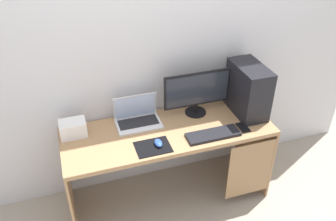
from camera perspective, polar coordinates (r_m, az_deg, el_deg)
The scene contains 11 objects.
ground_plane at distance 3.31m, azimuth -0.00°, elevation -13.17°, with size 8.00×8.00×0.00m, color #9E9384.
wall_back at distance 2.82m, azimuth -2.15°, elevation 10.44°, with size 4.00×0.05×2.60m.
desk at distance 2.90m, azimuth 0.45°, elevation -5.19°, with size 1.67×0.61×0.72m.
pc_tower at distance 3.00m, azimuth 12.66°, elevation 3.28°, with size 0.22×0.41×0.43m, color black.
monitor at distance 2.91m, azimuth 4.64°, elevation 2.95°, with size 0.56×0.18×0.38m.
laptop at distance 2.89m, azimuth -4.90°, elevation -1.12°, with size 0.36×0.22×0.23m.
projector at distance 2.82m, azimuth -14.94°, elevation -2.80°, with size 0.20×0.14×0.13m, color white.
keyboard at distance 2.77m, azimuth 7.22°, elevation -3.83°, with size 0.42×0.14×0.02m, color black.
mousepad at distance 2.65m, azimuth -2.41°, elevation -5.86°, with size 0.26×0.20×0.01m, color black.
mouse_left at distance 2.65m, azimuth -1.55°, elevation -5.21°, with size 0.06×0.10×0.03m, color #2D51B2.
cell_phone at distance 2.90m, azimuth 11.91°, elevation -2.66°, with size 0.07×0.13×0.01m, color black.
Camera 1 is at (-0.70, -2.15, 2.41)m, focal length 38.13 mm.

